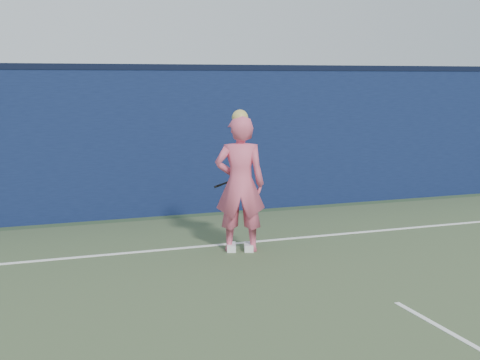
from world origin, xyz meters
name	(u,v)px	position (x,y,z in m)	size (l,w,h in m)	color
ground	(457,338)	(0.00, 0.00, 0.00)	(80.00, 80.00, 0.00)	#2F3F27
backstop_wall	(228,141)	(0.00, 6.50, 1.25)	(24.00, 0.40, 2.50)	#0D1739
wall_cap	(228,68)	(0.00, 6.50, 2.55)	(24.00, 0.42, 0.10)	black
player	(240,184)	(-0.81, 3.63, 0.94)	(0.79, 0.64, 1.95)	#DC5574
racket	(238,179)	(-0.68, 4.10, 0.93)	(0.52, 0.13, 0.28)	black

